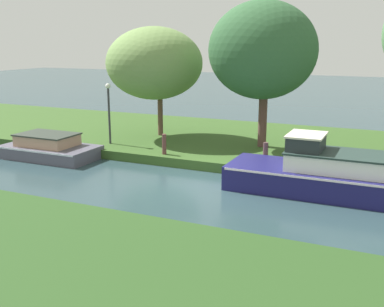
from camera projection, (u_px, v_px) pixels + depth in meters
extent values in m
plane|color=#2A4146|center=(189.00, 186.00, 16.53)|extent=(120.00, 120.00, 0.00)
cube|color=#335321|center=(248.00, 143.00, 22.68)|extent=(72.00, 10.00, 0.40)
cube|color=#514E5D|center=(51.00, 152.00, 20.46)|extent=(4.28, 2.13, 0.57)
cube|color=silver|center=(50.00, 146.00, 20.40)|extent=(4.19, 2.16, 0.07)
cube|color=tan|center=(47.00, 140.00, 20.38)|extent=(2.47, 1.62, 0.47)
cube|color=#2D342C|center=(47.00, 134.00, 20.32)|extent=(2.57, 1.70, 0.06)
cube|color=#252C2F|center=(306.00, 143.00, 15.66)|extent=(1.12, 1.49, 0.54)
cube|color=beige|center=(307.00, 135.00, 15.59)|extent=(1.22, 1.59, 0.06)
cylinder|color=brown|center=(160.00, 109.00, 23.29)|extent=(0.26, 0.26, 2.68)
ellipsoid|color=#6F904E|center=(154.00, 63.00, 22.29)|extent=(4.72, 4.60, 3.50)
cylinder|color=brown|center=(263.00, 112.00, 20.67)|extent=(0.39, 0.39, 3.15)
ellipsoid|color=#315D35|center=(262.00, 50.00, 19.61)|extent=(4.71, 3.97, 4.18)
cylinder|color=#333338|center=(109.00, 116.00, 21.32)|extent=(0.10, 0.10, 2.57)
sphere|color=white|center=(108.00, 86.00, 20.99)|extent=(0.24, 0.24, 0.24)
cylinder|color=brown|center=(164.00, 144.00, 19.46)|extent=(0.18, 0.18, 0.87)
cylinder|color=#4A3332|center=(265.00, 154.00, 17.70)|extent=(0.20, 0.20, 0.90)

